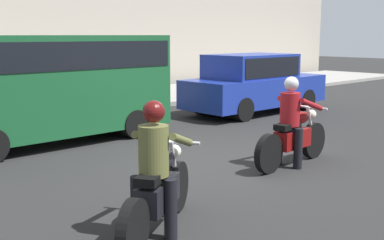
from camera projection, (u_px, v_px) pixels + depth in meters
The scene contains 6 objects.
ground_plane at pixel (213, 161), 8.96m from camera, with size 80.00×80.00×0.00m, color black.
sidewalk_slab at pixel (24, 109), 14.72m from camera, with size 40.00×4.40×0.14m, color gray.
motorcycle_with_rider_olive at pixel (157, 180), 5.60m from camera, with size 1.91×1.25×1.57m.
motorcycle_with_rider_crimson at pixel (292, 129), 8.57m from camera, with size 2.11×0.70×1.57m.
parked_van_forest_green at pixel (48, 81), 10.29m from camera, with size 5.14×1.96×2.26m.
parked_sedan_cobalt_blue at pixel (254, 83), 14.39m from camera, with size 4.68×1.82×1.72m.
Camera 1 is at (-6.20, -6.11, 2.28)m, focal length 45.94 mm.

